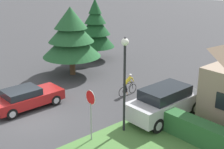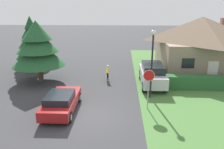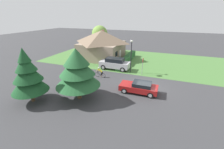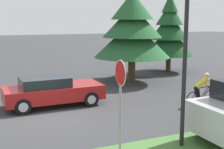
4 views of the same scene
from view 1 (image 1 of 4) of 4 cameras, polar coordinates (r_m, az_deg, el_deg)
name	(u,v)px [view 1 (image 1 of 4)]	position (r m, az deg, el deg)	size (l,w,h in m)	color
ground_plane	(32,120)	(18.83, -14.41, -8.05)	(140.00, 140.00, 0.00)	#38383A
sedan_left_lane	(27,98)	(20.17, -15.36, -4.12)	(1.94, 4.37, 1.35)	maroon
cyclist	(128,85)	(21.45, 2.88, -1.93)	(0.44, 1.67, 1.49)	black
parked_suv_right	(165,102)	(18.34, 9.71, -5.02)	(2.01, 4.92, 1.93)	#B7B7BC
stop_sign	(91,105)	(15.50, -3.92, -5.58)	(0.75, 0.07, 2.72)	gray
street_lamp	(125,68)	(15.78, 2.33, 1.12)	(0.38, 0.38, 5.17)	black
conifer_tall_near	(71,36)	(25.13, -7.49, 7.08)	(4.67, 4.67, 5.51)	#4C3823
conifer_tall_far	(95,28)	(29.47, -3.06, 8.42)	(3.59, 3.59, 5.72)	#4C3823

